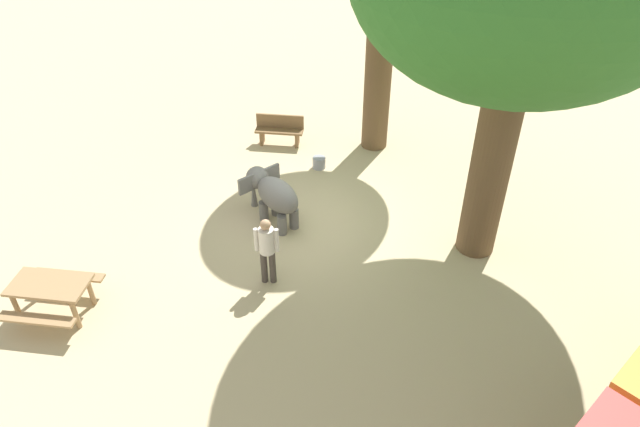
# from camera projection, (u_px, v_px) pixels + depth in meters

# --- Properties ---
(ground_plane) EXTENTS (60.00, 60.00, 0.00)m
(ground_plane) POSITION_uv_depth(u_px,v_px,m) (304.00, 221.00, 13.88)
(ground_plane) COLOR tan
(elephant) EXTENTS (1.19, 1.76, 1.22)m
(elephant) POSITION_uv_depth(u_px,v_px,m) (273.00, 194.00, 13.46)
(elephant) COLOR slate
(elephant) RESTS_ON ground_plane
(person_handler) EXTENTS (0.38, 0.39, 1.62)m
(person_handler) POSITION_uv_depth(u_px,v_px,m) (267.00, 247.00, 11.62)
(person_handler) COLOR #3F3833
(person_handler) RESTS_ON ground_plane
(wooden_bench) EXTENTS (1.20, 1.33, 0.88)m
(wooden_bench) POSITION_uv_depth(u_px,v_px,m) (280.00, 129.00, 16.72)
(wooden_bench) COLOR brown
(wooden_bench) RESTS_ON ground_plane
(picnic_table_near) EXTENTS (2.10, 2.10, 0.78)m
(picnic_table_near) POSITION_uv_depth(u_px,v_px,m) (51.00, 291.00, 11.09)
(picnic_table_near) COLOR #9E7A51
(picnic_table_near) RESTS_ON ground_plane
(feed_bucket) EXTENTS (0.36, 0.36, 0.32)m
(feed_bucket) POSITION_uv_depth(u_px,v_px,m) (319.00, 163.00, 15.79)
(feed_bucket) COLOR gray
(feed_bucket) RESTS_ON ground_plane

